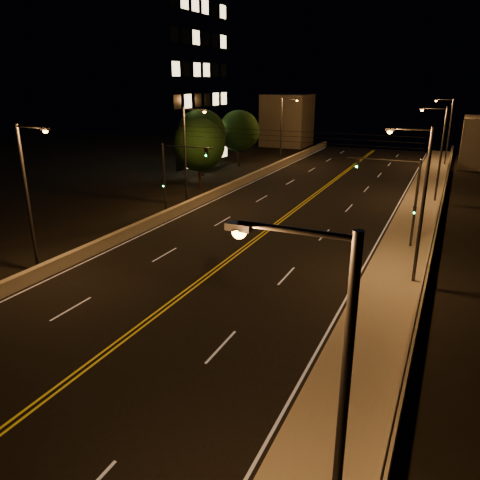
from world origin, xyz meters
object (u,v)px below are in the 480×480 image
at_px(traffic_signal_left, 173,172).
at_px(tree_0, 199,145).
at_px(streetlight_1, 419,198).
at_px(streetlight_3, 447,128).
at_px(building_tower, 122,56).
at_px(traffic_signal_right, 402,193).
at_px(streetlight_6, 283,126).
at_px(tree_1, 202,134).
at_px(streetlight_4, 30,190).
at_px(streetlight_2, 439,149).
at_px(streetlight_0, 328,418).
at_px(tree_2, 239,131).
at_px(streetlight_5, 188,150).

relative_size(traffic_signal_left, tree_0, 0.84).
xyz_separation_m(streetlight_1, streetlight_3, (0.00, 44.73, 0.00)).
bearing_deg(streetlight_3, building_tower, -155.78).
height_order(traffic_signal_right, tree_0, tree_0).
height_order(streetlight_6, traffic_signal_right, streetlight_6).
bearing_deg(building_tower, tree_1, -9.48).
distance_m(streetlight_6, tree_0, 19.82).
bearing_deg(streetlight_3, streetlight_4, -112.23).
xyz_separation_m(traffic_signal_left, building_tower, (-20.13, 20.08, 10.54)).
relative_size(tree_0, tree_1, 0.94).
relative_size(streetlight_2, tree_1, 1.12).
bearing_deg(streetlight_2, traffic_signal_right, -95.61).
xyz_separation_m(streetlight_2, tree_0, (-24.14, -3.85, -0.44)).
height_order(streetlight_1, streetlight_3, same).
distance_m(streetlight_1, traffic_signal_right, 6.71).
bearing_deg(streetlight_2, traffic_signal_left, -143.47).
height_order(streetlight_4, traffic_signal_left, streetlight_4).
bearing_deg(streetlight_3, streetlight_0, -90.00).
distance_m(tree_1, tree_2, 8.54).
height_order(streetlight_0, building_tower, building_tower).
bearing_deg(streetlight_1, traffic_signal_left, 162.48).
xyz_separation_m(streetlight_4, streetlight_5, (0.00, 18.47, 0.00)).
relative_size(tree_1, tree_2, 1.07).
xyz_separation_m(streetlight_4, streetlight_6, (0.00, 45.04, 0.00)).
bearing_deg(streetlight_3, tree_1, -143.51).
bearing_deg(streetlight_1, traffic_signal_right, 102.98).
height_order(streetlight_1, streetlight_2, same).
relative_size(streetlight_2, streetlight_4, 1.00).
bearing_deg(streetlight_3, streetlight_2, -90.00).
xyz_separation_m(streetlight_5, streetlight_6, (0.00, 26.58, 0.00)).
bearing_deg(streetlight_2, streetlight_4, -126.24).
xyz_separation_m(streetlight_5, traffic_signal_right, (19.97, -4.29, -1.24)).
bearing_deg(streetlight_5, streetlight_4, -90.00).
relative_size(streetlight_2, streetlight_3, 1.00).
xyz_separation_m(streetlight_1, building_tower, (-40.50, 26.51, 9.30)).
distance_m(streetlight_1, streetlight_5, 23.98).
relative_size(streetlight_5, streetlight_6, 1.00).
bearing_deg(streetlight_0, streetlight_3, 90.00).
bearing_deg(traffic_signal_right, tree_2, 133.29).
bearing_deg(tree_1, building_tower, 170.52).
xyz_separation_m(traffic_signal_right, tree_0, (-22.65, 11.24, 0.79)).
distance_m(streetlight_4, building_tower, 40.29).
distance_m(streetlight_1, streetlight_2, 21.51).
xyz_separation_m(streetlight_2, tree_1, (-27.56, 2.84, -0.11)).
height_order(streetlight_0, streetlight_1, same).
xyz_separation_m(building_tower, tree_0, (16.36, -8.85, -9.75)).
xyz_separation_m(streetlight_4, tree_2, (-4.87, 40.54, -0.45)).
height_order(streetlight_0, traffic_signal_right, streetlight_0).
height_order(streetlight_5, tree_2, streetlight_5).
relative_size(streetlight_2, tree_2, 1.19).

